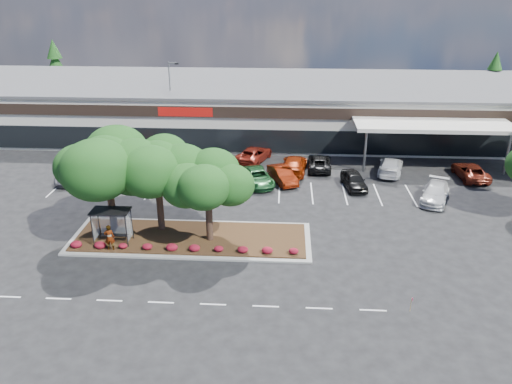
# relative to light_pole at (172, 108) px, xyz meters

# --- Properties ---
(ground) EXTENTS (160.00, 160.00, 0.00)m
(ground) POSITION_rel_light_pole_xyz_m (8.37, -28.02, -4.21)
(ground) COLOR black
(ground) RESTS_ON ground
(retail_store) EXTENTS (80.40, 25.20, 6.25)m
(retail_store) POSITION_rel_light_pole_xyz_m (8.44, 5.89, -1.05)
(retail_store) COLOR beige
(retail_store) RESTS_ON ground
(landscape_island) EXTENTS (18.00, 6.00, 0.26)m
(landscape_island) POSITION_rel_light_pole_xyz_m (6.37, -24.02, -4.08)
(landscape_island) COLOR gray
(landscape_island) RESTS_ON ground
(lane_markings) EXTENTS (33.12, 20.06, 0.01)m
(lane_markings) POSITION_rel_light_pole_xyz_m (8.23, -17.59, -4.20)
(lane_markings) COLOR silver
(lane_markings) RESTS_ON ground
(shrub_row) EXTENTS (17.00, 0.80, 0.50)m
(shrub_row) POSITION_rel_light_pole_xyz_m (6.37, -26.12, -3.70)
(shrub_row) COLOR maroon
(shrub_row) RESTS_ON landscape_island
(bus_shelter) EXTENTS (2.75, 1.55, 2.59)m
(bus_shelter) POSITION_rel_light_pole_xyz_m (0.87, -25.07, -1.90)
(bus_shelter) COLOR black
(bus_shelter) RESTS_ON landscape_island
(island_tree_west) EXTENTS (7.20, 7.20, 7.89)m
(island_tree_west) POSITION_rel_light_pole_xyz_m (0.37, -23.52, -0.00)
(island_tree_west) COLOR #143E14
(island_tree_west) RESTS_ON landscape_island
(island_tree_mid) EXTENTS (6.60, 6.60, 7.32)m
(island_tree_mid) POSITION_rel_light_pole_xyz_m (3.87, -22.82, -0.29)
(island_tree_mid) COLOR #143E14
(island_tree_mid) RESTS_ON landscape_island
(island_tree_east) EXTENTS (5.80, 5.80, 6.50)m
(island_tree_east) POSITION_rel_light_pole_xyz_m (7.87, -24.32, -0.70)
(island_tree_east) COLOR #143E14
(island_tree_east) RESTS_ON landscape_island
(conifer_north_west) EXTENTS (4.40, 4.40, 10.00)m
(conifer_north_west) POSITION_rel_light_pole_xyz_m (-21.63, 17.98, 0.79)
(conifer_north_west) COLOR #143E14
(conifer_north_west) RESTS_ON ground
(conifer_north_east) EXTENTS (3.96, 3.96, 9.00)m
(conifer_north_east) POSITION_rel_light_pole_xyz_m (42.37, 15.98, 0.29)
(conifer_north_east) COLOR #143E14
(conifer_north_east) RESTS_ON ground
(person_waiting) EXTENTS (0.79, 0.59, 1.96)m
(person_waiting) POSITION_rel_light_pole_xyz_m (1.00, -26.32, -2.97)
(person_waiting) COLOR #594C47
(person_waiting) RESTS_ON landscape_island
(light_pole) EXTENTS (1.43, 0.56, 9.52)m
(light_pole) POSITION_rel_light_pole_xyz_m (0.00, 0.00, 0.00)
(light_pole) COLOR gray
(light_pole) RESTS_ON ground
(survey_stake) EXTENTS (0.08, 0.14, 0.95)m
(survey_stake) POSITION_rel_light_pole_xyz_m (20.96, -31.98, -3.59)
(survey_stake) COLOR #A28255
(survey_stake) RESTS_ON ground
(car_0) EXTENTS (3.10, 5.30, 1.39)m
(car_0) POSITION_rel_light_pole_xyz_m (-7.42, -12.89, -3.52)
(car_0) COLOR #5B5A61
(car_0) RESTS_ON ground
(car_1) EXTENTS (3.47, 5.72, 1.48)m
(car_1) POSITION_rel_light_pole_xyz_m (-2.97, -12.42, -3.47)
(car_1) COLOR black
(car_1) RESTS_ON ground
(car_2) EXTENTS (3.14, 5.00, 1.59)m
(car_2) POSITION_rel_light_pole_xyz_m (5.14, -12.21, -3.42)
(car_2) COLOR #56565D
(car_2) RESTS_ON ground
(car_3) EXTENTS (2.79, 5.77, 1.62)m
(car_3) POSITION_rel_light_pole_xyz_m (6.92, -12.74, -3.40)
(car_3) COLOR maroon
(car_3) RESTS_ON ground
(car_4) EXTENTS (4.02, 5.76, 1.46)m
(car_4) POSITION_rel_light_pole_xyz_m (10.72, -12.71, -3.48)
(car_4) COLOR #1B4E24
(car_4) RESTS_ON ground
(car_5) EXTENTS (3.27, 4.87, 1.52)m
(car_5) POSITION_rel_light_pole_xyz_m (13.12, -12.02, -3.45)
(car_5) COLOR #661705
(car_5) RESTS_ON ground
(car_7) EXTENTS (2.49, 4.67, 1.51)m
(car_7) POSITION_rel_light_pole_xyz_m (19.84, -13.00, -3.45)
(car_7) COLOR black
(car_7) RESTS_ON ground
(car_8) EXTENTS (3.85, 5.54, 1.49)m
(car_8) POSITION_rel_light_pole_xyz_m (26.64, -15.62, -3.46)
(car_8) COLOR silver
(car_8) RESTS_ON ground
(car_9) EXTENTS (2.85, 4.43, 1.40)m
(car_9) POSITION_rel_light_pole_xyz_m (-3.38, -8.28, -3.51)
(car_9) COLOR #9E2A09
(car_9) RESTS_ON ground
(car_10) EXTENTS (2.82, 4.71, 1.47)m
(car_10) POSITION_rel_light_pole_xyz_m (0.29, -6.25, -3.48)
(car_10) COLOR silver
(car_10) RESTS_ON ground
(car_11) EXTENTS (3.02, 5.65, 1.56)m
(car_11) POSITION_rel_light_pole_xyz_m (6.87, -10.28, -3.43)
(car_11) COLOR #B8BCC6
(car_11) RESTS_ON ground
(car_12) EXTENTS (3.33, 4.77, 1.51)m
(car_12) POSITION_rel_light_pole_xyz_m (6.30, -8.54, -3.46)
(car_12) COLOR silver
(car_12) RESTS_ON ground
(car_13) EXTENTS (4.24, 6.07, 1.54)m
(car_13) POSITION_rel_light_pole_xyz_m (9.97, -6.16, -3.44)
(car_13) COLOR maroon
(car_13) RESTS_ON ground
(car_14) EXTENTS (2.98, 6.08, 1.70)m
(car_14) POSITION_rel_light_pole_xyz_m (14.26, -9.38, -3.36)
(car_14) COLOR maroon
(car_14) RESTS_ON ground
(car_15) EXTENTS (2.60, 5.19, 1.41)m
(car_15) POSITION_rel_light_pole_xyz_m (16.89, -8.17, -3.50)
(car_15) COLOR black
(car_15) RESTS_ON ground
(car_16) EXTENTS (3.55, 5.83, 1.58)m
(car_16) POSITION_rel_light_pole_xyz_m (23.98, -8.98, -3.42)
(car_16) COLOR silver
(car_16) RESTS_ON ground
(car_17) EXTENTS (2.68, 5.36, 1.46)m
(car_17) POSITION_rel_light_pole_xyz_m (31.55, -9.89, -3.48)
(car_17) COLOR maroon
(car_17) RESTS_ON ground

